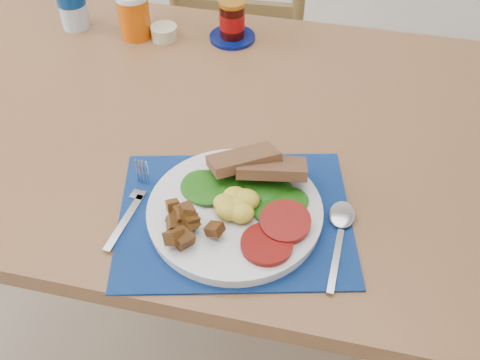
% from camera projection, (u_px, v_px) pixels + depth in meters
% --- Properties ---
extents(table, '(1.40, 0.90, 0.75)m').
position_uv_depth(table, '(171.00, 143.00, 1.25)').
color(table, brown).
rests_on(table, ground).
extents(chair_far, '(0.44, 0.42, 1.12)m').
position_uv_depth(chair_far, '(242.00, 32.00, 1.78)').
color(chair_far, '#513B1D').
rests_on(chair_far, ground).
extents(placemat, '(0.47, 0.41, 0.00)m').
position_uv_depth(placemat, '(235.00, 217.00, 0.98)').
color(placemat, '#040E33').
rests_on(placemat, table).
extents(breakfast_plate, '(0.30, 0.30, 0.07)m').
position_uv_depth(breakfast_plate, '(231.00, 209.00, 0.96)').
color(breakfast_plate, silver).
rests_on(breakfast_plate, placemat).
extents(fork, '(0.03, 0.19, 0.00)m').
position_uv_depth(fork, '(133.00, 205.00, 1.00)').
color(fork, '#B2B5BA').
rests_on(fork, placemat).
extents(spoon, '(0.05, 0.20, 0.01)m').
position_uv_depth(spoon, '(340.00, 228.00, 0.96)').
color(spoon, '#B2B5BA').
rests_on(spoon, placemat).
extents(juice_glass, '(0.08, 0.08, 0.11)m').
position_uv_depth(juice_glass, '(134.00, 16.00, 1.38)').
color(juice_glass, '#CA4D05').
rests_on(juice_glass, table).
extents(ramekin, '(0.07, 0.07, 0.03)m').
position_uv_depth(ramekin, '(164.00, 33.00, 1.39)').
color(ramekin, '#C4BB90').
rests_on(ramekin, table).
extents(jam_on_saucer, '(0.11, 0.11, 0.10)m').
position_uv_depth(jam_on_saucer, '(232.00, 22.00, 1.37)').
color(jam_on_saucer, '#050F50').
rests_on(jam_on_saucer, table).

